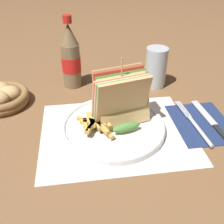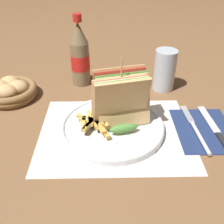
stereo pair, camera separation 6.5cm
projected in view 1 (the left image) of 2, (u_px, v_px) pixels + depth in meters
name	position (u px, v px, depth m)	size (l,w,h in m)	color
ground_plane	(104.00, 124.00, 0.68)	(4.00, 4.00, 0.00)	brown
placemat	(117.00, 132.00, 0.65)	(0.37, 0.29, 0.00)	silver
plate_main	(113.00, 126.00, 0.65)	(0.26, 0.26, 0.02)	white
club_sandwich	(121.00, 99.00, 0.63)	(0.15, 0.12, 0.17)	tan
fries_pile	(96.00, 124.00, 0.63)	(0.08, 0.10, 0.02)	gold
ketchup_blob	(98.00, 119.00, 0.65)	(0.03, 0.03, 0.01)	maroon
napkin	(201.00, 123.00, 0.68)	(0.14, 0.18, 0.00)	navy
fork	(196.00, 126.00, 0.66)	(0.02, 0.20, 0.01)	silver
knife	(211.00, 121.00, 0.68)	(0.03, 0.19, 0.00)	black
coke_bottle_near	(71.00, 58.00, 0.80)	(0.06, 0.06, 0.22)	#7A6647
glass_near	(156.00, 70.00, 0.82)	(0.07, 0.07, 0.13)	silver
bread_basket	(1.00, 97.00, 0.74)	(0.16, 0.16, 0.06)	olive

